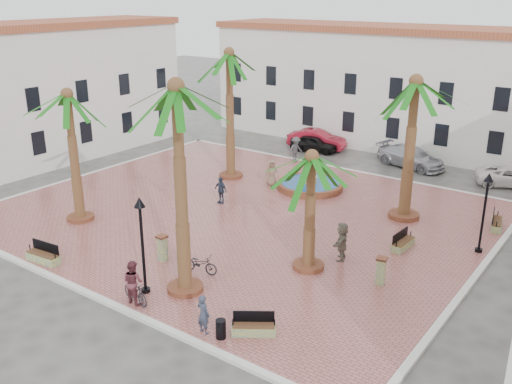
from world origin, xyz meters
TOP-DOWN VIEW (x-y plane):
  - ground at (0.00, 0.00)m, footprint 120.00×120.00m
  - plaza at (0.00, 0.00)m, footprint 26.00×22.00m
  - kerb_n at (0.00, 11.00)m, footprint 26.30×0.30m
  - kerb_s at (0.00, -11.00)m, footprint 26.30×0.30m
  - kerb_e at (13.00, 0.00)m, footprint 0.30×22.30m
  - kerb_w at (-13.00, 0.00)m, footprint 0.30×22.30m
  - building_north at (-0.00, 19.99)m, footprint 30.40×7.40m
  - building_west at (-19.00, 0.00)m, footprint 6.40×24.40m
  - fountain at (1.00, 5.87)m, footprint 4.18×4.18m
  - palm_nw at (-4.58, 4.80)m, footprint 5.12×5.12m
  - palm_sw at (-6.60, -6.03)m, footprint 4.77×4.77m
  - palm_s at (3.46, -8.47)m, footprint 4.96×4.96m
  - palm_e at (6.59, -3.65)m, footprint 4.69×4.69m
  - palm_ne at (7.74, 4.73)m, footprint 5.55×5.55m
  - bench_s at (-3.70, -10.38)m, footprint 1.83×0.73m
  - bench_se at (7.72, -9.40)m, footprint 1.61×1.33m
  - bench_e at (9.27, 0.86)m, footprint 0.61×1.67m
  - bench_ne at (12.30, 6.17)m, footprint 0.87×1.79m
  - lamppost_s at (2.22, -9.56)m, footprint 0.46×0.46m
  - lamppost_e at (12.40, 2.65)m, footprint 0.43×0.43m
  - bollard_se at (0.70, -7.01)m, footprint 0.46×0.46m
  - bollard_n at (-0.20, 7.94)m, footprint 0.50×0.50m
  - bollard_e at (9.89, -3.14)m, footprint 0.53×0.53m
  - litter_bin at (6.90, -10.30)m, footprint 0.38×0.38m
  - cyclist_a at (6.16, -10.40)m, footprint 0.60×0.42m
  - bicycle_a at (2.92, -6.90)m, footprint 1.81×0.90m
  - cyclist_b at (2.45, -10.40)m, footprint 0.90×0.71m
  - bicycle_b at (2.53, -10.40)m, footprint 1.66×0.71m
  - pedestrian_fountain_a at (-1.29, 4.87)m, footprint 0.99×0.98m
  - pedestrian_fountain_b at (-1.95, 0.50)m, footprint 0.99×0.51m
  - pedestrian_north at (-2.95, 10.40)m, footprint 0.94×1.34m
  - pedestrian_east at (7.40, -1.99)m, footprint 1.03×1.80m
  - car_black at (-3.56, 14.16)m, footprint 3.98×2.03m
  - car_red at (-3.83, 14.99)m, footprint 4.89×2.49m
  - car_silver at (4.20, 14.64)m, footprint 5.48×3.26m
  - car_white at (11.16, 14.44)m, footprint 4.94×3.66m

SIDE VIEW (x-z plane):
  - ground at x=0.00m, z-range 0.00..0.00m
  - plaza at x=0.00m, z-range 0.00..0.15m
  - kerb_n at x=0.00m, z-range 0.00..0.16m
  - kerb_s at x=0.00m, z-range 0.00..0.16m
  - kerb_e at x=13.00m, z-range 0.00..0.16m
  - kerb_w at x=-13.00m, z-range 0.00..0.16m
  - bench_se at x=7.72m, z-range -0.04..0.82m
  - bench_e at x=9.27m, z-range -0.04..0.83m
  - bench_ne at x=12.30m, z-range -0.05..0.86m
  - bench_s at x=-3.70m, z-range -0.05..0.89m
  - fountain at x=1.00m, z-range -0.64..1.52m
  - litter_bin at x=6.90m, z-range 0.15..0.89m
  - bicycle_a at x=2.92m, z-range 0.15..1.06m
  - car_white at x=11.16m, z-range 0.00..1.25m
  - bicycle_b at x=2.53m, z-range 0.15..1.12m
  - car_black at x=-3.56m, z-range 0.00..1.30m
  - car_silver at x=4.20m, z-range 0.00..1.49m
  - car_red at x=-3.83m, z-range 0.00..1.54m
  - bollard_e at x=9.89m, z-range 0.17..1.43m
  - bollard_n at x=-0.20m, z-range 0.17..1.43m
  - bollard_se at x=0.70m, z-range 0.17..1.44m
  - cyclist_a at x=6.16m, z-range 0.15..1.71m
  - pedestrian_fountain_b at x=-1.95m, z-range 0.15..1.77m
  - pedestrian_fountain_a at x=-1.29m, z-range 0.15..1.87m
  - cyclist_b at x=2.45m, z-range 0.15..1.99m
  - pedestrian_east at x=7.40m, z-range 0.15..2.00m
  - pedestrian_north at x=-2.95m, z-range 0.15..2.03m
  - lamppost_e at x=12.40m, z-range 0.86..4.85m
  - lamppost_s at x=2.22m, z-range 0.90..5.15m
  - palm_e at x=6.59m, z-range 1.90..7.49m
  - building_north at x=0.00m, z-range 0.02..9.52m
  - building_west at x=-19.00m, z-range 0.02..10.02m
  - palm_sw at x=-6.60m, z-range 2.66..9.92m
  - palm_ne at x=7.74m, z-range 2.83..10.75m
  - palm_nw at x=-4.58m, z-range 3.21..11.79m
  - palm_s at x=3.46m, z-range 3.39..12.33m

